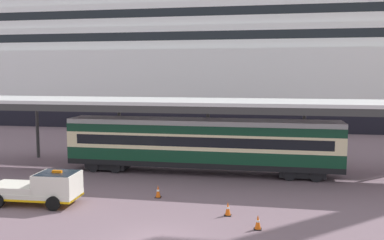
{
  "coord_description": "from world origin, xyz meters",
  "views": [
    {
      "loc": [
        4.82,
        -16.97,
        7.47
      ],
      "look_at": [
        0.0,
        9.41,
        4.5
      ],
      "focal_mm": 38.78,
      "sensor_mm": 36.0,
      "label": 1
    }
  ],
  "objects_px": {
    "cruise_ship": "(186,31)",
    "train_carriage": "(202,143)",
    "service_truck": "(42,187)",
    "traffic_cone_mid": "(158,191)",
    "traffic_cone_near": "(228,209)",
    "traffic_cone_far": "(258,222)"
  },
  "relations": [
    {
      "from": "train_carriage",
      "to": "traffic_cone_far",
      "type": "height_order",
      "value": "train_carriage"
    },
    {
      "from": "traffic_cone_mid",
      "to": "traffic_cone_far",
      "type": "distance_m",
      "value": 7.39
    },
    {
      "from": "cruise_ship",
      "to": "traffic_cone_far",
      "type": "distance_m",
      "value": 51.92
    },
    {
      "from": "train_carriage",
      "to": "traffic_cone_far",
      "type": "bearing_deg",
      "value": -67.57
    },
    {
      "from": "cruise_ship",
      "to": "service_truck",
      "type": "xyz_separation_m",
      "value": [
        0.7,
        -46.43,
        -13.6
      ]
    },
    {
      "from": "cruise_ship",
      "to": "service_truck",
      "type": "distance_m",
      "value": 48.39
    },
    {
      "from": "service_truck",
      "to": "train_carriage",
      "type": "bearing_deg",
      "value": 49.05
    },
    {
      "from": "traffic_cone_near",
      "to": "train_carriage",
      "type": "bearing_deg",
      "value": 107.4
    },
    {
      "from": "traffic_cone_mid",
      "to": "traffic_cone_far",
      "type": "xyz_separation_m",
      "value": [
        6.1,
        -4.18,
        -0.03
      ]
    },
    {
      "from": "service_truck",
      "to": "traffic_cone_mid",
      "type": "bearing_deg",
      "value": 21.12
    },
    {
      "from": "train_carriage",
      "to": "service_truck",
      "type": "bearing_deg",
      "value": -130.95
    },
    {
      "from": "cruise_ship",
      "to": "traffic_cone_mid",
      "type": "relative_size",
      "value": 183.05
    },
    {
      "from": "traffic_cone_near",
      "to": "traffic_cone_far",
      "type": "height_order",
      "value": "traffic_cone_near"
    },
    {
      "from": "traffic_cone_near",
      "to": "cruise_ship",
      "type": "bearing_deg",
      "value": 103.8
    },
    {
      "from": "service_truck",
      "to": "traffic_cone_near",
      "type": "height_order",
      "value": "service_truck"
    },
    {
      "from": "train_carriage",
      "to": "traffic_cone_far",
      "type": "xyz_separation_m",
      "value": [
        4.47,
        -10.83,
        -1.94
      ]
    },
    {
      "from": "cruise_ship",
      "to": "service_truck",
      "type": "bearing_deg",
      "value": -89.13
    },
    {
      "from": "traffic_cone_near",
      "to": "service_truck",
      "type": "bearing_deg",
      "value": 179.69
    },
    {
      "from": "cruise_ship",
      "to": "train_carriage",
      "type": "xyz_separation_m",
      "value": [
        8.56,
        -37.38,
        -12.29
      ]
    },
    {
      "from": "traffic_cone_near",
      "to": "traffic_cone_mid",
      "type": "height_order",
      "value": "traffic_cone_mid"
    },
    {
      "from": "train_carriage",
      "to": "traffic_cone_mid",
      "type": "xyz_separation_m",
      "value": [
        -1.63,
        -6.65,
        -1.91
      ]
    },
    {
      "from": "traffic_cone_mid",
      "to": "traffic_cone_far",
      "type": "bearing_deg",
      "value": -34.43
    }
  ]
}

